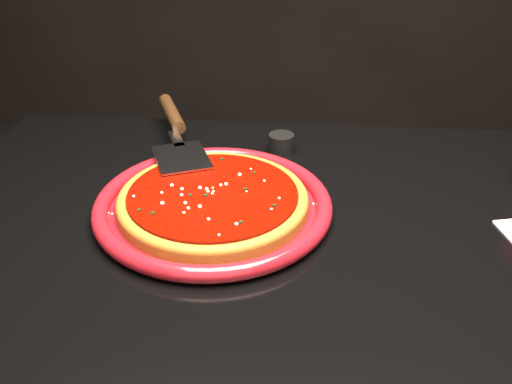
{
  "coord_description": "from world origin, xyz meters",
  "views": [
    {
      "loc": [
        -0.05,
        -0.63,
        1.2
      ],
      "look_at": [
        -0.11,
        0.1,
        0.77
      ],
      "focal_mm": 40.0,
      "sensor_mm": 36.0,
      "label": 1
    }
  ],
  "objects": [
    {
      "name": "plate",
      "position": [
        -0.17,
        0.07,
        0.76
      ],
      "size": [
        0.36,
        0.36,
        0.03
      ],
      "primitive_type": "cylinder",
      "rotation": [
        0.0,
        0.0,
        0.04
      ],
      "color": "maroon",
      "rests_on": "table"
    },
    {
      "name": "pizza_crust_rim",
      "position": [
        -0.17,
        0.07,
        0.77
      ],
      "size": [
        0.29,
        0.29,
        0.02
      ],
      "primitive_type": "torus",
      "rotation": [
        0.0,
        0.0,
        0.04
      ],
      "color": "brown",
      "rests_on": "plate"
    },
    {
      "name": "pizza_server",
      "position": [
        -0.26,
        0.25,
        0.79
      ],
      "size": [
        0.22,
        0.36,
        0.03
      ],
      "primitive_type": null,
      "rotation": [
        0.0,
        0.0,
        0.39
      ],
      "color": "silver",
      "rests_on": "plate"
    },
    {
      "name": "ramekin",
      "position": [
        -0.08,
        0.27,
        0.77
      ],
      "size": [
        0.05,
        0.05,
        0.03
      ],
      "primitive_type": "cylinder",
      "rotation": [
        0.0,
        0.0,
        -0.07
      ],
      "color": "black",
      "rests_on": "table"
    },
    {
      "name": "pizza_sauce",
      "position": [
        -0.17,
        0.07,
        0.78
      ],
      "size": [
        0.26,
        0.26,
        0.01
      ],
      "primitive_type": "cylinder",
      "rotation": [
        0.0,
        0.0,
        0.04
      ],
      "color": "#720800",
      "rests_on": "plate"
    },
    {
      "name": "basil_flecks",
      "position": [
        -0.17,
        0.07,
        0.78
      ],
      "size": [
        0.22,
        0.22,
        0.0
      ],
      "primitive_type": null,
      "color": "black",
      "rests_on": "plate"
    },
    {
      "name": "pizza_crust",
      "position": [
        -0.17,
        0.07,
        0.77
      ],
      "size": [
        0.29,
        0.29,
        0.01
      ],
      "primitive_type": "cylinder",
      "rotation": [
        0.0,
        0.0,
        0.04
      ],
      "color": "brown",
      "rests_on": "plate"
    },
    {
      "name": "parmesan_dusting",
      "position": [
        -0.17,
        0.07,
        0.79
      ],
      "size": [
        0.24,
        0.24,
        0.01
      ],
      "primitive_type": null,
      "color": "beige",
      "rests_on": "plate"
    }
  ]
}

